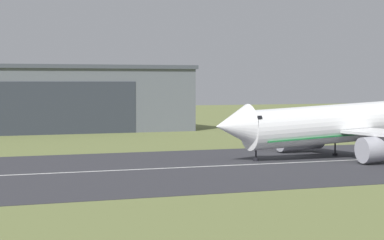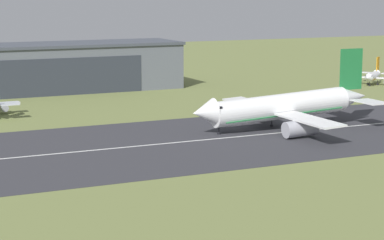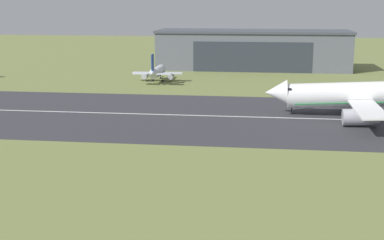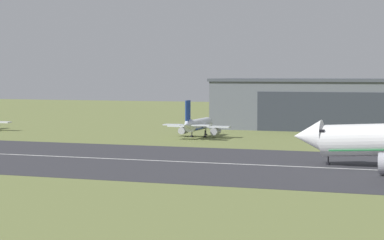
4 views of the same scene
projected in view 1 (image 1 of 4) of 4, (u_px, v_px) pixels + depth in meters
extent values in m
cube|color=slate|center=(25.00, 101.00, 206.48)|extent=(75.45, 22.51, 14.50)
cube|color=#424751|center=(24.00, 67.00, 206.15)|extent=(76.45, 23.51, 0.90)
cube|color=#2D333D|center=(38.00, 108.00, 196.30)|extent=(45.27, 0.12, 11.60)
cylinder|color=white|center=(349.00, 123.00, 138.04)|extent=(34.82, 6.27, 7.53)
cone|color=white|center=(232.00, 125.00, 129.86)|extent=(5.62, 5.92, 6.11)
cube|color=black|center=(250.00, 117.00, 131.00)|extent=(1.18, 4.99, 0.49)
cube|color=#1E7238|center=(349.00, 133.00, 138.10)|extent=(31.09, 5.93, 1.71)
cube|color=white|center=(301.00, 126.00, 149.68)|extent=(5.87, 20.31, 0.67)
cylinder|color=#A8A8B2|center=(300.00, 139.00, 147.83)|extent=(7.82, 3.72, 4.00)
cylinder|color=black|center=(256.00, 153.00, 131.61)|extent=(0.24, 0.24, 2.40)
cylinder|color=black|center=(256.00, 160.00, 131.65)|extent=(0.84, 0.84, 0.44)
cylinder|color=black|center=(335.00, 148.00, 141.33)|extent=(0.24, 0.24, 2.40)
cylinder|color=black|center=(335.00, 155.00, 141.37)|extent=(0.84, 0.84, 0.44)
cylinder|color=black|center=(361.00, 151.00, 134.93)|extent=(0.24, 0.24, 2.40)
cylinder|color=black|center=(361.00, 158.00, 134.97)|extent=(0.84, 0.84, 0.44)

